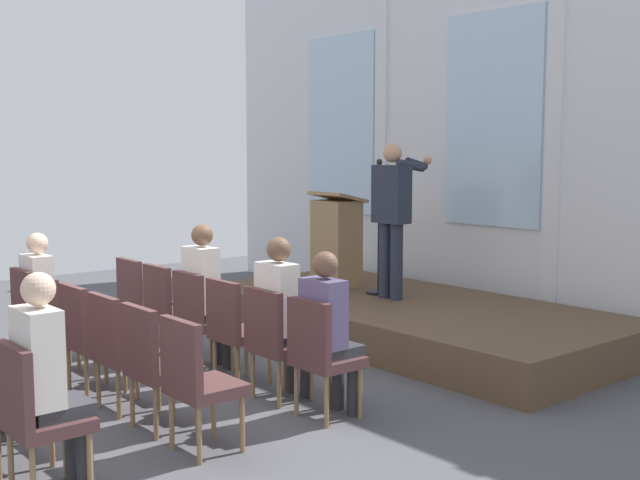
# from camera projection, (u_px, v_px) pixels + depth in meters

# --- Properties ---
(ground_plane) EXTENTS (13.57, 13.57, 0.00)m
(ground_plane) POSITION_uv_depth(u_px,v_px,m) (83.00, 407.00, 6.47)
(ground_plane) COLOR #4C4C51
(rear_partition) EXTENTS (10.19, 0.14, 4.57)m
(rear_partition) POSITION_uv_depth(u_px,v_px,m) (498.00, 129.00, 9.51)
(rear_partition) COLOR silver
(rear_partition) RESTS_ON ground
(stage_platform) EXTENTS (4.83, 2.32, 0.40)m
(stage_platform) POSITION_uv_depth(u_px,v_px,m) (408.00, 319.00, 8.85)
(stage_platform) COLOR brown
(stage_platform) RESTS_ON ground
(speaker) EXTENTS (0.52, 0.69, 1.73)m
(speaker) POSITION_uv_depth(u_px,v_px,m) (392.00, 209.00, 8.89)
(speaker) COLOR #232838
(speaker) RESTS_ON stage_platform
(mic_stand) EXTENTS (0.28, 0.28, 1.55)m
(mic_stand) POSITION_uv_depth(u_px,v_px,m) (378.00, 265.00, 9.27)
(mic_stand) COLOR black
(mic_stand) RESTS_ON stage_platform
(lectern) EXTENTS (0.60, 0.48, 1.16)m
(lectern) POSITION_uv_depth(u_px,v_px,m) (336.00, 241.00, 9.75)
(lectern) COLOR #93724C
(lectern) RESTS_ON stage_platform
(chair_r0_c0) EXTENTS (0.46, 0.44, 0.94)m
(chair_r0_c0) POSITION_uv_depth(u_px,v_px,m) (140.00, 297.00, 8.33)
(chair_r0_c0) COLOR olive
(chair_r0_c0) RESTS_ON ground
(chair_r0_c1) EXTENTS (0.46, 0.44, 0.94)m
(chair_r0_c1) POSITION_uv_depth(u_px,v_px,m) (168.00, 306.00, 7.88)
(chair_r0_c1) COLOR olive
(chair_r0_c1) RESTS_ON ground
(chair_r0_c2) EXTENTS (0.46, 0.44, 0.94)m
(chair_r0_c2) POSITION_uv_depth(u_px,v_px,m) (199.00, 315.00, 7.44)
(chair_r0_c2) COLOR olive
(chair_r0_c2) RESTS_ON ground
(audience_r0_c2) EXTENTS (0.36, 0.39, 1.37)m
(audience_r0_c2) POSITION_uv_depth(u_px,v_px,m) (206.00, 290.00, 7.47)
(audience_r0_c2) COLOR #2D2D33
(audience_r0_c2) RESTS_ON ground
(chair_r0_c3) EXTENTS (0.46, 0.44, 0.94)m
(chair_r0_c3) POSITION_uv_depth(u_px,v_px,m) (234.00, 325.00, 7.00)
(chair_r0_c3) COLOR olive
(chair_r0_c3) RESTS_ON ground
(chair_r0_c4) EXTENTS (0.46, 0.44, 0.94)m
(chair_r0_c4) POSITION_uv_depth(u_px,v_px,m) (274.00, 337.00, 6.55)
(chair_r0_c4) COLOR olive
(chair_r0_c4) RESTS_ON ground
(audience_r0_c4) EXTENTS (0.36, 0.39, 1.35)m
(audience_r0_c4) POSITION_uv_depth(u_px,v_px,m) (282.00, 310.00, 6.58)
(audience_r0_c4) COLOR #2D2D33
(audience_r0_c4) RESTS_ON ground
(chair_r0_c5) EXTENTS (0.46, 0.44, 0.94)m
(chair_r0_c5) POSITION_uv_depth(u_px,v_px,m) (320.00, 351.00, 6.11)
(chair_r0_c5) COLOR olive
(chair_r0_c5) RESTS_ON ground
(audience_r0_c5) EXTENTS (0.36, 0.39, 1.29)m
(audience_r0_c5) POSITION_uv_depth(u_px,v_px,m) (329.00, 325.00, 6.14)
(audience_r0_c5) COLOR #2D2D33
(audience_r0_c5) RESTS_ON ground
(chair_r1_c0) EXTENTS (0.46, 0.44, 0.94)m
(chair_r1_c0) POSITION_uv_depth(u_px,v_px,m) (35.00, 311.00, 7.63)
(chair_r1_c0) COLOR olive
(chair_r1_c0) RESTS_ON ground
(audience_r1_c0) EXTENTS (0.36, 0.39, 1.28)m
(audience_r1_c0) POSITION_uv_depth(u_px,v_px,m) (43.00, 291.00, 7.66)
(audience_r1_c0) COLOR #2D2D33
(audience_r1_c0) RESTS_ON ground
(chair_r1_c1) EXTENTS (0.46, 0.44, 0.94)m
(chair_r1_c1) POSITION_uv_depth(u_px,v_px,m) (59.00, 321.00, 7.19)
(chair_r1_c1) COLOR olive
(chair_r1_c1) RESTS_ON ground
(chair_r1_c2) EXTENTS (0.46, 0.44, 0.94)m
(chair_r1_c2) POSITION_uv_depth(u_px,v_px,m) (87.00, 332.00, 6.74)
(chair_r1_c2) COLOR olive
(chair_r1_c2) RESTS_ON ground
(chair_r1_c3) EXTENTS (0.46, 0.44, 0.94)m
(chair_r1_c3) POSITION_uv_depth(u_px,v_px,m) (118.00, 345.00, 6.30)
(chair_r1_c3) COLOR olive
(chair_r1_c3) RESTS_ON ground
(chair_r1_c4) EXTENTS (0.46, 0.44, 0.94)m
(chair_r1_c4) POSITION_uv_depth(u_px,v_px,m) (154.00, 360.00, 5.85)
(chair_r1_c4) COLOR olive
(chair_r1_c4) RESTS_ON ground
(chair_r1_c5) EXTENTS (0.46, 0.44, 0.94)m
(chair_r1_c5) POSITION_uv_depth(u_px,v_px,m) (196.00, 377.00, 5.41)
(chair_r1_c5) COLOR olive
(chair_r1_c5) RESTS_ON ground
(chair_r2_c4) EXTENTS (0.46, 0.44, 0.94)m
(chair_r2_c4) POSITION_uv_depth(u_px,v_px,m) (1.00, 388.00, 5.16)
(chair_r2_c4) COLOR olive
(chair_r2_c4) RESTS_ON ground
(chair_r2_c5) EXTENTS (0.46, 0.44, 0.94)m
(chair_r2_c5) POSITION_uv_depth(u_px,v_px,m) (35.00, 410.00, 4.71)
(chair_r2_c5) COLOR olive
(chair_r2_c5) RESTS_ON ground
(audience_r2_c5) EXTENTS (0.36, 0.39, 1.35)m
(audience_r2_c5) POSITION_uv_depth(u_px,v_px,m) (47.00, 373.00, 4.74)
(audience_r2_c5) COLOR #2D2D33
(audience_r2_c5) RESTS_ON ground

